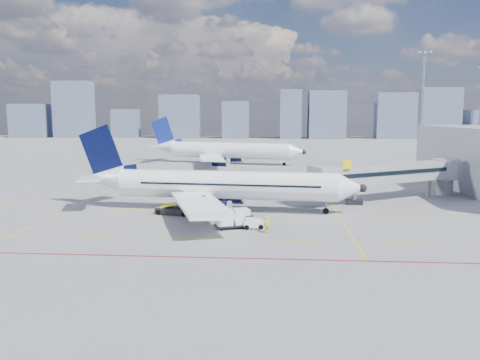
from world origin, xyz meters
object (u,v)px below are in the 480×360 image
object	(u,v)px
baggage_tug	(252,222)
ramp_worker	(267,225)
second_aircraft	(224,150)
belt_loader	(175,209)
main_aircraft	(215,185)
cargo_dolly	(233,218)

from	to	relation	value
baggage_tug	ramp_worker	size ratio (longest dim) A/B	1.31
second_aircraft	ramp_worker	xyz separation A→B (m)	(11.82, -67.85, -2.36)
baggage_tug	belt_loader	xyz separation A→B (m)	(-9.65, 6.21, -0.03)
second_aircraft	baggage_tug	size ratio (longest dim) A/B	17.69
belt_loader	ramp_worker	bearing A→B (deg)	-21.95
main_aircraft	belt_loader	distance (m)	5.97
cargo_dolly	belt_loader	distance (m)	9.83
second_aircraft	belt_loader	xyz separation A→B (m)	(0.52, -59.93, -2.56)
baggage_tug	ramp_worker	xyz separation A→B (m)	(1.65, -1.70, 0.17)
main_aircraft	cargo_dolly	distance (m)	9.91
second_aircraft	cargo_dolly	size ratio (longest dim) A/B	9.73
cargo_dolly	belt_loader	xyz separation A→B (m)	(-7.59, 6.22, -0.46)
ramp_worker	baggage_tug	bearing A→B (deg)	85.18
belt_loader	main_aircraft	bearing A→B (deg)	46.25
second_aircraft	belt_loader	bearing A→B (deg)	-75.74
baggage_tug	belt_loader	size ratio (longest dim) A/B	0.35
main_aircraft	belt_loader	bearing A→B (deg)	-141.66
second_aircraft	belt_loader	world-z (taller)	second_aircraft
main_aircraft	cargo_dolly	world-z (taller)	main_aircraft
second_aircraft	belt_loader	distance (m)	59.99
belt_loader	baggage_tug	bearing A→B (deg)	-19.74
main_aircraft	baggage_tug	size ratio (longest dim) A/B	16.24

